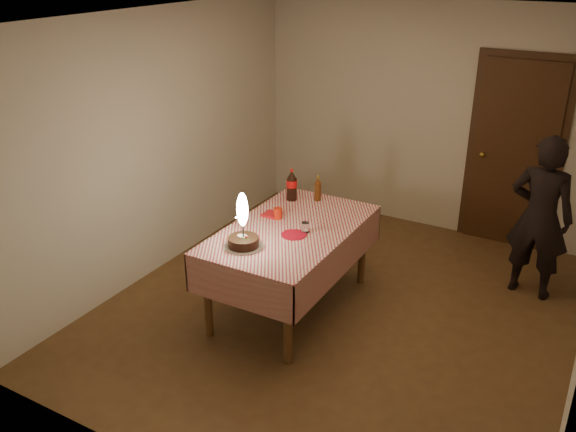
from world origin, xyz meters
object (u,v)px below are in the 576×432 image
object	(u,v)px
dining_table	(291,239)
clear_cup	(305,227)
red_plate	(294,235)
photographer	(540,217)
red_cup	(278,213)
cola_bottle	(292,185)
amber_bottle_left	(318,189)
birthday_cake	(243,233)

from	to	relation	value
dining_table	clear_cup	xyz separation A→B (m)	(0.15, -0.01, 0.15)
red_plate	photographer	size ratio (longest dim) A/B	0.14
red_cup	cola_bottle	size ratio (longest dim) A/B	0.31
clear_cup	amber_bottle_left	xyz separation A→B (m)	(-0.24, 0.70, 0.07)
dining_table	red_cup	xyz separation A→B (m)	(-0.20, 0.12, 0.16)
red_plate	amber_bottle_left	xyz separation A→B (m)	(-0.18, 0.81, 0.11)
amber_bottle_left	cola_bottle	bearing A→B (deg)	-153.59
cola_bottle	photographer	xyz separation A→B (m)	(2.19, 0.80, -0.17)
red_cup	clear_cup	xyz separation A→B (m)	(0.35, -0.13, -0.01)
birthday_cake	red_cup	size ratio (longest dim) A/B	4.78
red_plate	red_cup	size ratio (longest dim) A/B	2.20
dining_table	birthday_cake	bearing A→B (deg)	-107.96
birthday_cake	amber_bottle_left	world-z (taller)	birthday_cake
dining_table	red_plate	distance (m)	0.19
cola_bottle	photographer	world-z (taller)	photographer
dining_table	photographer	xyz separation A→B (m)	(1.88, 1.38, 0.09)
birthday_cake	photographer	xyz separation A→B (m)	(2.04, 1.88, -0.15)
red_cup	cola_bottle	bearing A→B (deg)	103.57
birthday_cake	red_cup	bearing A→B (deg)	93.43
birthday_cake	photographer	bearing A→B (deg)	42.70
amber_bottle_left	photographer	size ratio (longest dim) A/B	0.16
birthday_cake	red_cup	world-z (taller)	birthday_cake
red_cup	clear_cup	world-z (taller)	red_cup
red_plate	cola_bottle	bearing A→B (deg)	120.43
red_cup	cola_bottle	xyz separation A→B (m)	(-0.11, 0.46, 0.10)
birthday_cake	amber_bottle_left	size ratio (longest dim) A/B	1.87
red_plate	clear_cup	xyz separation A→B (m)	(0.06, 0.10, 0.04)
dining_table	amber_bottle_left	bearing A→B (deg)	97.01
birthday_cake	photographer	size ratio (longest dim) A/B	0.30
birthday_cake	red_plate	distance (m)	0.49
clear_cup	photographer	world-z (taller)	photographer
red_plate	cola_bottle	distance (m)	0.82
photographer	birthday_cake	bearing A→B (deg)	-137.30
clear_cup	photographer	bearing A→B (deg)	38.83
red_cup	cola_bottle	distance (m)	0.48
red_cup	photographer	world-z (taller)	photographer
amber_bottle_left	photographer	bearing A→B (deg)	19.29
red_cup	amber_bottle_left	world-z (taller)	amber_bottle_left
dining_table	amber_bottle_left	xyz separation A→B (m)	(-0.08, 0.69, 0.23)
cola_bottle	amber_bottle_left	world-z (taller)	cola_bottle
photographer	red_cup	bearing A→B (deg)	-148.88
birthday_cake	clear_cup	world-z (taller)	birthday_cake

